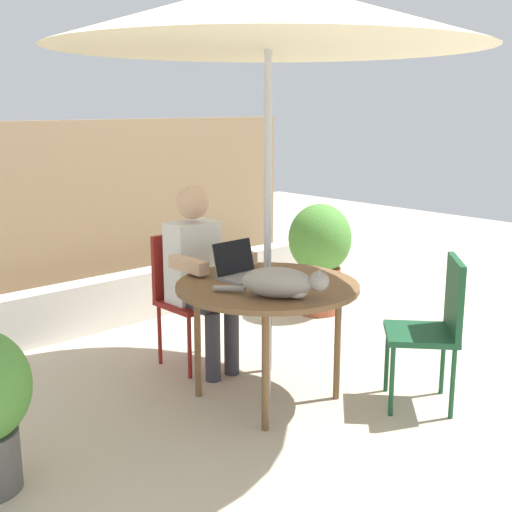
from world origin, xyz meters
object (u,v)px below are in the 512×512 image
(patio_table, at_px, (267,292))
(patio_umbrella, at_px, (268,15))
(person_seated, at_px, (200,268))
(cat, at_px, (282,283))
(chair_empty, at_px, (436,320))
(potted_plant_near_fence, at_px, (320,251))
(laptop, at_px, (239,267))
(chair_occupied, at_px, (186,288))

(patio_table, height_order, patio_umbrella, patio_umbrella)
(person_seated, distance_m, cat, 0.94)
(chair_empty, bearing_deg, potted_plant_near_fence, 62.89)
(chair_empty, xyz_separation_m, laptop, (-0.67, 0.98, 0.26))
(patio_umbrella, distance_m, laptop, 1.47)
(cat, distance_m, potted_plant_near_fence, 2.08)
(patio_table, bearing_deg, patio_umbrella, 0.00)
(chair_occupied, height_order, potted_plant_near_fence, potted_plant_near_fence)
(chair_empty, relative_size, laptop, 2.95)
(patio_table, height_order, person_seated, person_seated)
(patio_umbrella, height_order, laptop, patio_umbrella)
(person_seated, distance_m, potted_plant_near_fence, 1.56)
(person_seated, bearing_deg, patio_umbrella, -90.00)
(chair_empty, xyz_separation_m, person_seated, (-0.65, 1.40, 0.17))
(laptop, bearing_deg, potted_plant_near_fence, 25.00)
(patio_table, xyz_separation_m, patio_umbrella, (0.00, 0.00, 1.57))
(patio_table, xyz_separation_m, laptop, (-0.02, 0.23, 0.12))
(person_seated, bearing_deg, chair_empty, -64.98)
(patio_umbrella, distance_m, cat, 1.46)
(chair_empty, distance_m, cat, 0.97)
(patio_umbrella, bearing_deg, laptop, 94.24)
(laptop, xyz_separation_m, potted_plant_near_fence, (1.54, 0.72, -0.25))
(chair_occupied, bearing_deg, cat, -97.70)
(patio_table, relative_size, patio_umbrella, 0.45)
(patio_umbrella, height_order, person_seated, patio_umbrella)
(cat, bearing_deg, patio_umbrella, 61.54)
(potted_plant_near_fence, bearing_deg, laptop, -155.00)
(chair_occupied, xyz_separation_m, chair_empty, (0.65, -1.55, 0.00))
(patio_table, relative_size, chair_empty, 1.21)
(cat, bearing_deg, patio_table, 61.54)
(chair_empty, bearing_deg, laptop, 124.40)
(patio_table, bearing_deg, person_seated, 90.00)
(patio_table, height_order, laptop, laptop)
(patio_table, xyz_separation_m, cat, (-0.15, -0.27, 0.14))
(patio_umbrella, xyz_separation_m, chair_empty, (0.65, -0.74, -1.70))
(patio_table, relative_size, laptop, 3.56)
(cat, xyz_separation_m, potted_plant_near_fence, (1.66, 1.22, -0.27))
(chair_occupied, xyz_separation_m, cat, (-0.15, -1.08, 0.28))
(chair_occupied, bearing_deg, chair_empty, -67.25)
(chair_occupied, bearing_deg, potted_plant_near_fence, 5.23)
(patio_table, relative_size, person_seated, 0.88)
(patio_umbrella, xyz_separation_m, laptop, (-0.02, 0.23, -1.45))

